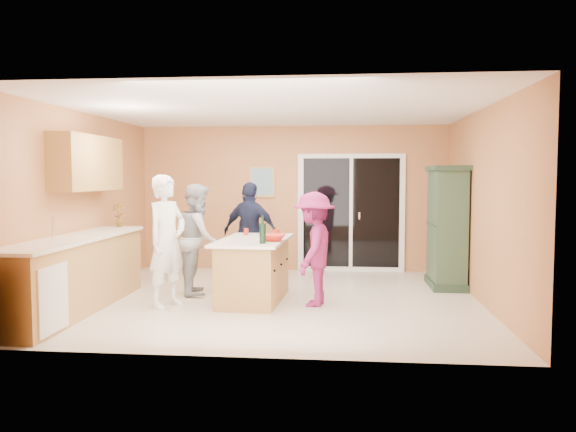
# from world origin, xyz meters

# --- Properties ---
(floor) EXTENTS (5.50, 5.50, 0.00)m
(floor) POSITION_xyz_m (0.00, 0.00, 0.00)
(floor) COLOR beige
(floor) RESTS_ON ground
(ceiling) EXTENTS (5.50, 5.00, 0.10)m
(ceiling) POSITION_xyz_m (0.00, 0.00, 2.60)
(ceiling) COLOR white
(ceiling) RESTS_ON wall_back
(wall_back) EXTENTS (5.50, 0.10, 2.60)m
(wall_back) POSITION_xyz_m (0.00, 2.50, 1.30)
(wall_back) COLOR #EC9A61
(wall_back) RESTS_ON ground
(wall_front) EXTENTS (5.50, 0.10, 2.60)m
(wall_front) POSITION_xyz_m (0.00, -2.50, 1.30)
(wall_front) COLOR #EC9A61
(wall_front) RESTS_ON ground
(wall_left) EXTENTS (0.10, 5.00, 2.60)m
(wall_left) POSITION_xyz_m (-2.75, 0.00, 1.30)
(wall_left) COLOR #EC9A61
(wall_left) RESTS_ON ground
(wall_right) EXTENTS (0.10, 5.00, 2.60)m
(wall_right) POSITION_xyz_m (2.75, 0.00, 1.30)
(wall_right) COLOR #EC9A61
(wall_right) RESTS_ON ground
(left_cabinet_run) EXTENTS (0.65, 3.05, 1.24)m
(left_cabinet_run) POSITION_xyz_m (-2.45, -1.05, 0.46)
(left_cabinet_run) COLOR #B38245
(left_cabinet_run) RESTS_ON floor
(upper_cabinets) EXTENTS (0.35, 1.60, 0.75)m
(upper_cabinets) POSITION_xyz_m (-2.58, -0.20, 1.88)
(upper_cabinets) COLOR #B38245
(upper_cabinets) RESTS_ON wall_left
(sliding_door) EXTENTS (1.90, 0.07, 2.10)m
(sliding_door) POSITION_xyz_m (1.05, 2.46, 1.05)
(sliding_door) COLOR white
(sliding_door) RESTS_ON floor
(framed_picture) EXTENTS (0.46, 0.04, 0.56)m
(framed_picture) POSITION_xyz_m (-0.55, 2.48, 1.60)
(framed_picture) COLOR tan
(framed_picture) RESTS_ON wall_back
(kitchen_island) EXTENTS (0.97, 1.66, 0.85)m
(kitchen_island) POSITION_xyz_m (-0.30, -0.10, 0.40)
(kitchen_island) COLOR #B38245
(kitchen_island) RESTS_ON floor
(green_hutch) EXTENTS (0.53, 1.01, 1.86)m
(green_hutch) POSITION_xyz_m (2.49, 1.15, 0.90)
(green_hutch) COLOR #213626
(green_hutch) RESTS_ON floor
(woman_white) EXTENTS (0.64, 0.74, 1.72)m
(woman_white) POSITION_xyz_m (-1.37, -0.53, 0.86)
(woman_white) COLOR white
(woman_white) RESTS_ON floor
(woman_grey) EXTENTS (0.76, 0.89, 1.59)m
(woman_grey) POSITION_xyz_m (-1.17, 0.31, 0.80)
(woman_grey) COLOR gray
(woman_grey) RESTS_ON floor
(woman_navy) EXTENTS (1.02, 0.66, 1.61)m
(woman_navy) POSITION_xyz_m (-0.56, 1.23, 0.80)
(woman_navy) COLOR #1B233D
(woman_navy) RESTS_ON floor
(woman_magenta) EXTENTS (0.72, 1.05, 1.50)m
(woman_magenta) POSITION_xyz_m (0.53, -0.28, 0.75)
(woman_magenta) COLOR #871D5B
(woman_magenta) RESTS_ON floor
(serving_bowl) EXTENTS (0.37, 0.37, 0.09)m
(serving_bowl) POSITION_xyz_m (-0.02, -0.29, 0.89)
(serving_bowl) COLOR #B52314
(serving_bowl) RESTS_ON kitchen_island
(tulip_vase) EXTENTS (0.20, 0.14, 0.36)m
(tulip_vase) POSITION_xyz_m (-2.45, 0.52, 1.12)
(tulip_vase) COLOR #A52F10
(tulip_vase) RESTS_ON left_cabinet_run
(tumbler_near) EXTENTS (0.07, 0.07, 0.10)m
(tumbler_near) POSITION_xyz_m (-0.48, 0.38, 0.90)
(tumbler_near) COLOR #B52314
(tumbler_near) RESTS_ON kitchen_island
(tumbler_far) EXTENTS (0.11, 0.11, 0.12)m
(tumbler_far) POSITION_xyz_m (-0.00, 0.08, 0.91)
(tumbler_far) COLOR #B52314
(tumbler_far) RESTS_ON kitchen_island
(wine_bottle) EXTENTS (0.08, 0.08, 0.35)m
(wine_bottle) POSITION_xyz_m (-0.10, -0.60, 0.99)
(wine_bottle) COLOR black
(wine_bottle) RESTS_ON kitchen_island
(white_plate) EXTENTS (0.23, 0.23, 0.01)m
(white_plate) POSITION_xyz_m (-0.16, -0.14, 0.86)
(white_plate) COLOR white
(white_plate) RESTS_ON kitchen_island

